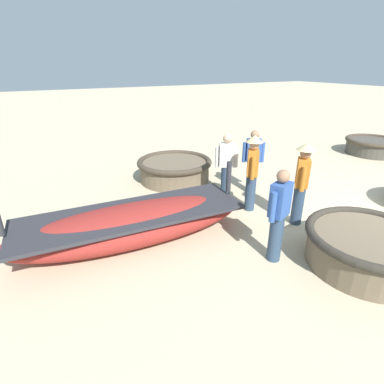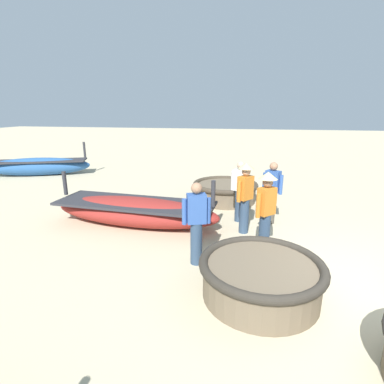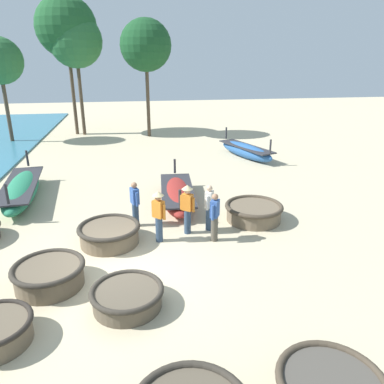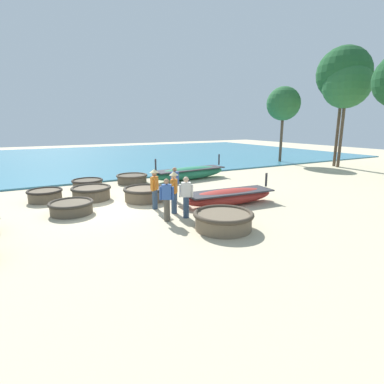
# 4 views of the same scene
# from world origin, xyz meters

# --- Properties ---
(ground_plane) EXTENTS (80.00, 80.00, 0.00)m
(ground_plane) POSITION_xyz_m (0.00, 0.00, 0.00)
(ground_plane) COLOR #C6B793
(coracle_front_left) EXTENTS (1.92, 1.92, 0.62)m
(coracle_front_left) POSITION_xyz_m (-0.26, 1.87, 0.34)
(coracle_front_left) COLOR brown
(coracle_front_left) RESTS_ON ground
(coracle_far_left) EXTENTS (2.04, 2.04, 0.60)m
(coracle_far_left) POSITION_xyz_m (4.68, 2.84, 0.33)
(coracle_far_left) COLOR brown
(coracle_far_left) RESTS_ON ground
(coracle_weathered) EXTENTS (1.81, 1.81, 0.62)m
(coracle_weathered) POSITION_xyz_m (-1.64, -0.24, 0.33)
(coracle_weathered) COLOR brown
(coracle_weathered) RESTS_ON ground
(coracle_far_right) EXTENTS (1.71, 1.71, 0.49)m
(coracle_far_right) POSITION_xyz_m (0.30, -1.37, 0.27)
(coracle_far_right) COLOR brown
(coracle_far_right) RESTS_ON ground
(long_boat_blue_hull) EXTENTS (2.44, 4.41, 1.42)m
(long_boat_blue_hull) POSITION_xyz_m (6.91, 11.19, 0.41)
(long_boat_blue_hull) COLOR #285693
(long_boat_blue_hull) RESTS_ON ground
(long_boat_green_hull) EXTENTS (1.51, 4.35, 1.26)m
(long_boat_green_hull) POSITION_xyz_m (2.21, 4.87, 0.36)
(long_boat_green_hull) COLOR maroon
(long_boat_green_hull) RESTS_ON ground
(long_boat_white_hull) EXTENTS (1.73, 5.32, 1.46)m
(long_boat_white_hull) POSITION_xyz_m (-3.93, 6.23, 0.42)
(long_boat_white_hull) COLOR #237551
(long_boat_white_hull) RESTS_ON ground
(fisherman_by_coracle) EXTENTS (0.44, 0.38, 1.67)m
(fisherman_by_coracle) POSITION_xyz_m (2.23, 2.19, 0.96)
(fisherman_by_coracle) COLOR #2D425B
(fisherman_by_coracle) RESTS_ON ground
(fisherman_standing_left) EXTENTS (0.36, 0.47, 1.57)m
(fisherman_standing_left) POSITION_xyz_m (2.98, 1.54, 0.84)
(fisherman_standing_left) COLOR #4C473D
(fisherman_standing_left) RESTS_ON ground
(fisherman_crouching) EXTENTS (0.36, 0.48, 1.57)m
(fisherman_crouching) POSITION_xyz_m (2.97, 2.33, 0.84)
(fisherman_crouching) COLOR #2D425B
(fisherman_crouching) RESTS_ON ground
(fisherman_with_hat) EXTENTS (0.32, 0.51, 1.57)m
(fisherman_with_hat) POSITION_xyz_m (0.57, 3.02, 0.84)
(fisherman_with_hat) COLOR #2D425B
(fisherman_with_hat) RESTS_ON ground
(fisherman_standing_right) EXTENTS (0.41, 0.40, 1.67)m
(fisherman_standing_right) POSITION_xyz_m (1.27, 1.76, 0.96)
(fisherman_standing_right) COLOR #2D425B
(fisherman_standing_right) RESTS_ON ground
(tree_tall_back) EXTENTS (3.60, 3.60, 8.21)m
(tree_tall_back) POSITION_xyz_m (-2.90, 19.43, 6.39)
(tree_tall_back) COLOR #4C3D2D
(tree_tall_back) RESTS_ON ground
(tree_left_mid) EXTENTS (4.09, 4.09, 9.33)m
(tree_left_mid) POSITION_xyz_m (-3.45, 19.70, 7.26)
(tree_left_mid) COLOR #4C3D2D
(tree_left_mid) RESTS_ON ground
(tree_center) EXTENTS (3.44, 3.44, 7.84)m
(tree_center) POSITION_xyz_m (1.78, 18.11, 6.09)
(tree_center) COLOR #4C3D2D
(tree_center) RESTS_ON ground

